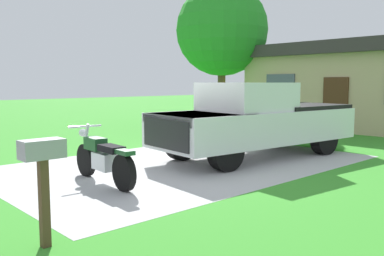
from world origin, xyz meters
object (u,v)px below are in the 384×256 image
object	(u,v)px
motorcycle	(103,158)
mailbox	(43,164)
neighbor_house	(366,85)
shade_tree	(222,30)
pickup_truck	(258,120)

from	to	relation	value
motorcycle	mailbox	distance (m)	3.16
mailbox	neighbor_house	xyz separation A→B (m)	(-3.33, 15.33, 0.81)
mailbox	shade_tree	distance (m)	15.70
motorcycle	pickup_truck	bearing A→B (deg)	87.11
motorcycle	neighbor_house	xyz separation A→B (m)	(-1.06, 13.20, 1.32)
mailbox	motorcycle	bearing A→B (deg)	136.88
motorcycle	pickup_truck	xyz separation A→B (m)	(0.22, 4.41, 0.48)
shade_tree	neighbor_house	distance (m)	6.76
pickup_truck	shade_tree	bearing A→B (deg)	139.16
mailbox	neighbor_house	bearing A→B (deg)	102.26
pickup_truck	shade_tree	xyz separation A→B (m)	(-6.87, 5.94, 3.36)
pickup_truck	motorcycle	bearing A→B (deg)	-92.89
shade_tree	neighbor_house	world-z (taller)	shade_tree
motorcycle	shade_tree	xyz separation A→B (m)	(-6.65, 10.35, 3.84)
shade_tree	neighbor_house	bearing A→B (deg)	27.01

